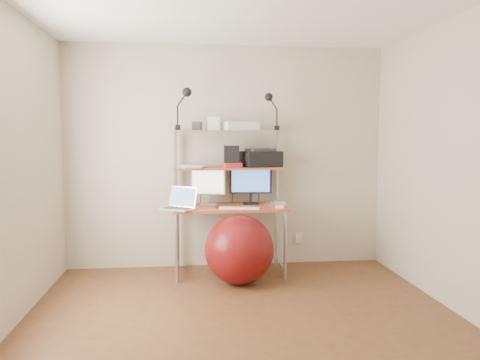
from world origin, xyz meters
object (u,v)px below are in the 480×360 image
object	(u,v)px
printer	(261,158)
laptop	(181,204)
exercise_ball	(239,250)
monitor_silver	(208,184)
monitor_black	(251,183)

from	to	relation	value
printer	laptop	bearing A→B (deg)	-178.51
laptop	exercise_ball	distance (m)	0.76
monitor_silver	printer	xyz separation A→B (m)	(0.59, 0.05, 0.28)
monitor_black	printer	world-z (taller)	printer
monitor_black	printer	distance (m)	0.30
laptop	monitor_black	bearing A→B (deg)	56.27
monitor_silver	monitor_black	world-z (taller)	monitor_black
monitor_black	exercise_ball	distance (m)	0.81
monitor_silver	monitor_black	bearing A→B (deg)	6.91
monitor_silver	printer	bearing A→B (deg)	10.38
printer	exercise_ball	size ratio (longest dim) A/B	0.69
laptop	monitor_silver	bearing A→B (deg)	78.98
monitor_black	exercise_ball	bearing A→B (deg)	-104.29
monitor_black	exercise_ball	size ratio (longest dim) A/B	0.67
monitor_black	laptop	distance (m)	0.83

